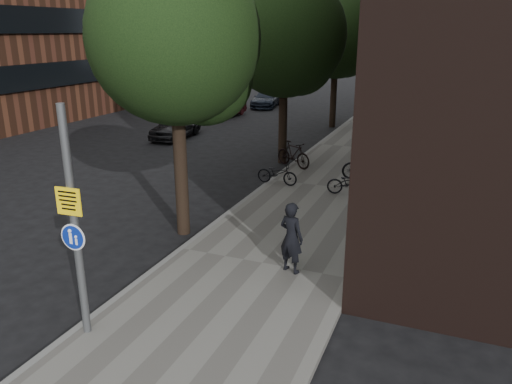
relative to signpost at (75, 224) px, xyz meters
The scene contains 15 objects.
ground 2.92m from the signpost, 18.15° to the left, with size 120.00×120.00×0.00m, color black.
sidewalk 10.98m from the signpost, 79.31° to the left, with size 4.50×60.00×0.12m, color slate.
curb_edge 10.80m from the signpost, 91.38° to the left, with size 0.15×60.00×0.13m, color slate.
street_tree_near 5.99m from the signpost, 98.55° to the left, with size 4.40×4.40×7.50m.
street_tree_mid 14.03m from the signpost, 93.27° to the left, with size 5.00×5.00×7.80m.
street_tree_far 22.90m from the signpost, 91.98° to the left, with size 5.00×5.00×7.80m.
signpost is the anchor object (origin of this frame).
pedestrian 4.84m from the signpost, 53.57° to the left, with size 0.62×0.41×1.70m, color black.
parked_bike_facade_near 10.48m from the signpost, 73.94° to the left, with size 0.55×1.57×0.82m, color black.
parked_bike_facade_far 12.44m from the signpost, 76.04° to the left, with size 0.48×1.70×1.02m, color black.
parked_bike_curb_near 10.29m from the signpost, 89.22° to the left, with size 0.54×1.54×0.81m, color black.
parked_bike_curb_far 12.73m from the signpost, 90.25° to the left, with size 0.50×1.78×1.07m, color black.
parked_car_near 18.20m from the signpost, 115.53° to the left, with size 1.54×3.84×1.31m, color black.
parked_car_mid 24.99m from the signpost, 109.14° to the left, with size 1.20×3.45×1.14m, color #58191D.
parked_car_far 29.57m from the signpost, 104.38° to the left, with size 1.67×4.11×1.19m, color #19212E.
Camera 1 is at (4.22, -6.88, 5.50)m, focal length 35.00 mm.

